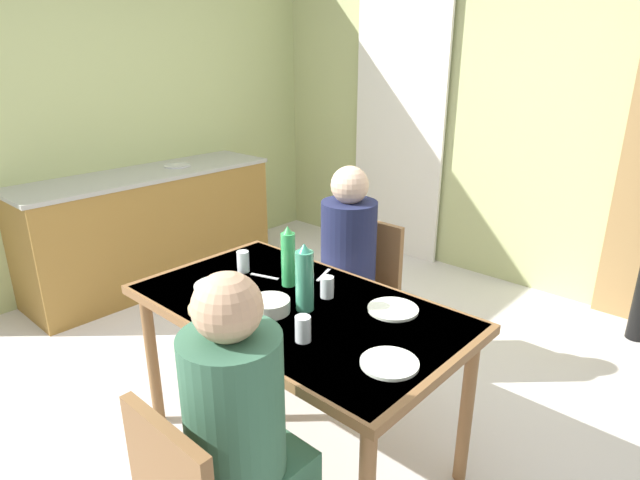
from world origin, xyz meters
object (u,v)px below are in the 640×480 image
at_px(kitchen_counter, 151,227).
at_px(water_bottle_green_far, 304,279).
at_px(serving_bowl_center, 270,306).
at_px(water_bottle_green_near, 288,258).
at_px(dining_table, 297,320).
at_px(person_far_diner, 347,247).
at_px(person_near_diner, 238,408).
at_px(chair_far_diner, 361,287).

relative_size(kitchen_counter, water_bottle_green_far, 6.77).
bearing_deg(serving_bowl_center, kitchen_counter, 161.98).
distance_m(water_bottle_green_far, serving_bowl_center, 0.18).
height_order(water_bottle_green_near, water_bottle_green_far, water_bottle_green_far).
bearing_deg(water_bottle_green_far, dining_table, 170.13).
bearing_deg(kitchen_counter, person_far_diner, 1.14).
bearing_deg(serving_bowl_center, dining_table, 75.89).
xyz_separation_m(person_near_diner, water_bottle_green_near, (-0.54, 0.74, 0.11)).
xyz_separation_m(dining_table, person_far_diner, (-0.24, 0.63, 0.10)).
bearing_deg(water_bottle_green_far, person_near_diner, -62.51).
height_order(chair_far_diner, water_bottle_green_far, water_bottle_green_far).
bearing_deg(water_bottle_green_far, serving_bowl_center, -128.88).
bearing_deg(chair_far_diner, person_near_diner, 114.10).
bearing_deg(water_bottle_green_near, kitchen_counter, 167.00).
xyz_separation_m(chair_far_diner, serving_bowl_center, (0.21, -0.89, 0.29)).
relative_size(kitchen_counter, water_bottle_green_near, 6.92).
xyz_separation_m(person_far_diner, water_bottle_green_near, (0.08, -0.52, 0.11)).
bearing_deg(chair_far_diner, dining_table, 107.52).
height_order(dining_table, water_bottle_green_far, water_bottle_green_far).
distance_m(chair_far_diner, water_bottle_green_near, 0.77).
bearing_deg(dining_table, serving_bowl_center, -104.11).
height_order(person_far_diner, water_bottle_green_far, person_far_diner).
relative_size(kitchen_counter, chair_far_diner, 2.27).
bearing_deg(kitchen_counter, dining_table, -14.84).
relative_size(chair_far_diner, water_bottle_green_near, 3.04).
xyz_separation_m(kitchen_counter, chair_far_diner, (1.99, 0.18, 0.05)).
bearing_deg(chair_far_diner, water_bottle_green_near, 97.01).
height_order(dining_table, chair_far_diner, chair_far_diner).
height_order(water_bottle_green_near, serving_bowl_center, water_bottle_green_near).
bearing_deg(serving_bowl_center, water_bottle_green_near, 118.74).
height_order(kitchen_counter, serving_bowl_center, kitchen_counter).
distance_m(dining_table, serving_bowl_center, 0.17).
distance_m(chair_far_diner, water_bottle_green_far, 0.92).
bearing_deg(serving_bowl_center, person_near_diner, -50.69).
distance_m(dining_table, chair_far_diner, 0.82).
relative_size(kitchen_counter, person_far_diner, 2.57).
xyz_separation_m(water_bottle_green_far, serving_bowl_center, (-0.09, -0.11, -0.11)).
distance_m(dining_table, person_far_diner, 0.68).
relative_size(chair_far_diner, serving_bowl_center, 5.12).
bearing_deg(water_bottle_green_near, person_far_diner, 98.84).
relative_size(dining_table, person_far_diner, 1.88).
xyz_separation_m(chair_far_diner, person_near_diner, (0.62, -1.40, 0.28)).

